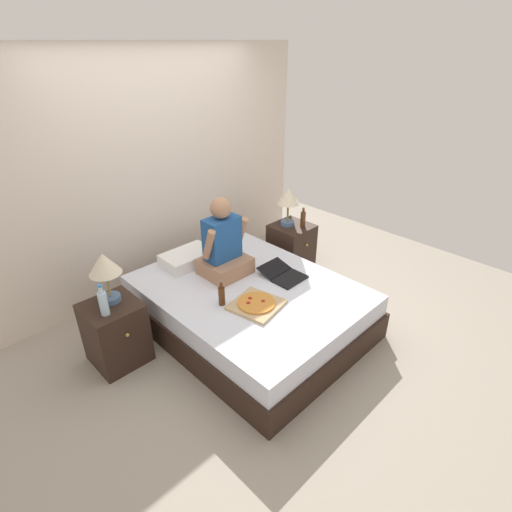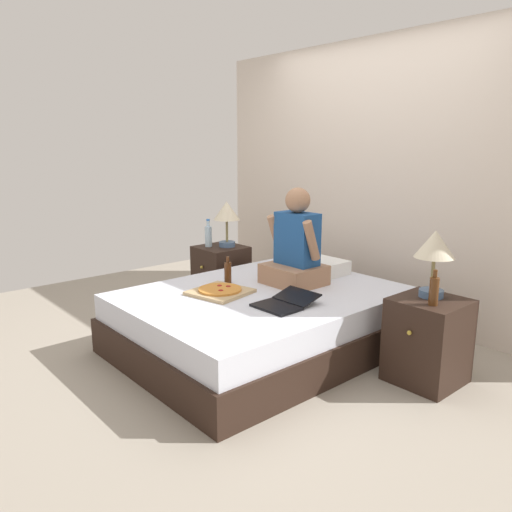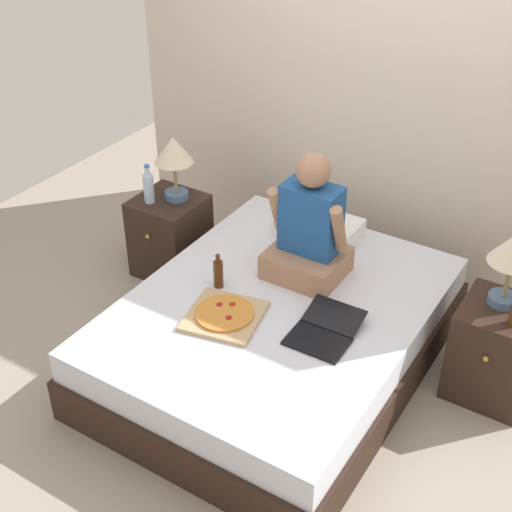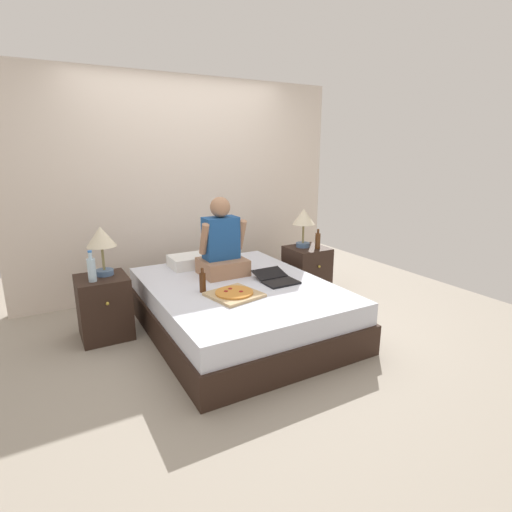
# 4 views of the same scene
# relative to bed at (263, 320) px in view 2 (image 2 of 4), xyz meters

# --- Properties ---
(ground_plane) EXTENTS (5.93, 5.93, 0.00)m
(ground_plane) POSITION_rel_bed_xyz_m (0.00, 0.00, -0.23)
(ground_plane) COLOR #9E9384
(wall_back) EXTENTS (3.93, 0.12, 2.50)m
(wall_back) POSITION_rel_bed_xyz_m (0.00, 1.41, 1.02)
(wall_back) COLOR beige
(wall_back) RESTS_ON ground
(bed) EXTENTS (1.62, 2.09, 0.46)m
(bed) POSITION_rel_bed_xyz_m (0.00, 0.00, 0.00)
(bed) COLOR black
(bed) RESTS_ON ground
(nightstand_left) EXTENTS (0.44, 0.47, 0.58)m
(nightstand_left) POSITION_rel_bed_xyz_m (-1.14, 0.46, 0.06)
(nightstand_left) COLOR black
(nightstand_left) RESTS_ON ground
(lamp_on_left_nightstand) EXTENTS (0.26, 0.26, 0.45)m
(lamp_on_left_nightstand) POSITION_rel_bed_xyz_m (-1.10, 0.51, 0.68)
(lamp_on_left_nightstand) COLOR #4C6B93
(lamp_on_left_nightstand) RESTS_ON nightstand_left
(water_bottle) EXTENTS (0.07, 0.07, 0.28)m
(water_bottle) POSITION_rel_bed_xyz_m (-1.22, 0.37, 0.46)
(water_bottle) COLOR silver
(water_bottle) RESTS_ON nightstand_left
(nightstand_right) EXTENTS (0.44, 0.47, 0.58)m
(nightstand_right) POSITION_rel_bed_xyz_m (1.14, 0.46, 0.06)
(nightstand_right) COLOR black
(nightstand_right) RESTS_ON ground
(lamp_on_right_nightstand) EXTENTS (0.26, 0.26, 0.45)m
(lamp_on_right_nightstand) POSITION_rel_bed_xyz_m (1.11, 0.51, 0.68)
(lamp_on_right_nightstand) COLOR #4C6B93
(lamp_on_right_nightstand) RESTS_ON nightstand_right
(beer_bottle) EXTENTS (0.06, 0.06, 0.23)m
(beer_bottle) POSITION_rel_bed_xyz_m (1.21, 0.36, 0.45)
(beer_bottle) COLOR #512D14
(beer_bottle) RESTS_ON nightstand_right
(pillow) EXTENTS (0.52, 0.34, 0.12)m
(pillow) POSITION_rel_bed_xyz_m (-0.14, 0.77, 0.29)
(pillow) COLOR white
(pillow) RESTS_ON bed
(person_seated) EXTENTS (0.47, 0.40, 0.78)m
(person_seated) POSITION_rel_bed_xyz_m (0.00, 0.36, 0.52)
(person_seated) COLOR #A37556
(person_seated) RESTS_ON bed
(laptop) EXTENTS (0.32, 0.42, 0.07)m
(laptop) POSITION_rel_bed_xyz_m (0.36, -0.13, 0.25)
(laptop) COLOR black
(laptop) RESTS_ON bed
(pizza_box) EXTENTS (0.47, 0.47, 0.05)m
(pizza_box) POSITION_rel_bed_xyz_m (-0.18, -0.28, 0.25)
(pizza_box) COLOR tan
(pizza_box) RESTS_ON bed
(beer_bottle_on_bed) EXTENTS (0.06, 0.06, 0.22)m
(beer_bottle_on_bed) POSITION_rel_bed_xyz_m (-0.37, -0.05, 0.33)
(beer_bottle_on_bed) COLOR #4C2811
(beer_bottle_on_bed) RESTS_ON bed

